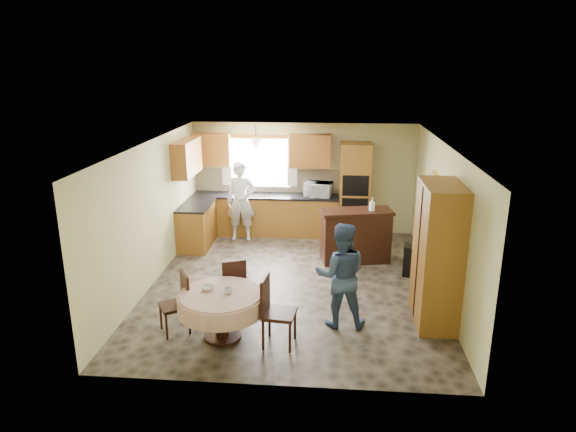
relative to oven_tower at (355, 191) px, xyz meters
The scene contains 36 objects.
floor 3.11m from the oven_tower, 113.15° to the right, with size 5.00×6.00×0.01m, color brown.
ceiling 3.26m from the oven_tower, 113.15° to the right, with size 5.00×6.00×0.01m, color white.
wall_back 1.21m from the oven_tower, 164.91° to the left, with size 5.00×0.02×2.50m, color tan.
wall_front 5.81m from the oven_tower, 101.43° to the right, with size 5.00×0.02×2.50m, color tan.
wall_left 4.54m from the oven_tower, 143.61° to the right, with size 0.02×6.00×2.50m, color tan.
wall_right 3.02m from the oven_tower, 63.35° to the right, with size 0.02×6.00×2.50m, color tan.
window 2.24m from the oven_tower, behind, with size 1.40×0.03×1.10m, color white.
curtain_left 2.97m from the oven_tower, behind, with size 0.22×0.02×1.15m, color white.
curtain_right 1.54m from the oven_tower, behind, with size 0.22×0.02×1.15m, color white.
base_cab_back 2.09m from the oven_tower, behind, with size 3.30×0.60×0.88m, color #AA722D.
counter_back 2.01m from the oven_tower, behind, with size 3.30×0.64×0.04m, color black.
base_cab_left 3.52m from the oven_tower, 165.12° to the right, with size 0.60×1.20×0.88m, color #AA722D.
counter_left 3.47m from the oven_tower, 165.12° to the right, with size 0.64×1.20×0.04m, color black.
backsplash 2.03m from the oven_tower, behind, with size 3.30×0.02×0.55m, color beige.
wall_cab_left 3.31m from the oven_tower, behind, with size 0.85×0.33×0.72m, color #AD712B.
wall_cab_right 1.32m from the oven_tower, behind, with size 0.90×0.33×0.72m, color #AD712B.
wall_cab_side 3.70m from the oven_tower, 165.67° to the right, with size 0.33×1.20×0.72m, color #AD712B.
oven_tower is the anchor object (origin of this frame).
oven_upper 0.37m from the oven_tower, 90.00° to the right, with size 0.56×0.01×0.45m, color black.
oven_lower 0.44m from the oven_tower, 90.00° to the right, with size 0.56×0.01×0.45m, color black.
pendant 2.40m from the oven_tower, behind, with size 0.36×0.36×0.18m, color beige.
sideboard 1.60m from the oven_tower, 90.72° to the right, with size 1.38×0.57×0.98m, color #34190E.
space_heater 2.49m from the oven_tower, 63.71° to the right, with size 0.42×0.29×0.57m, color black.
cupboard 3.97m from the oven_tower, 74.38° to the right, with size 0.56×1.12×2.14m, color #AA722D.
dining_table 5.07m from the oven_tower, 113.66° to the right, with size 1.23×1.23×0.70m.
chair_left 5.25m from the oven_tower, 120.96° to the right, with size 0.53×0.53×0.89m.
chair_back 4.37m from the oven_tower, 117.57° to the right, with size 0.52×0.52×0.91m.
chair_right 4.91m from the oven_tower, 105.13° to the right, with size 0.48×0.48×1.01m.
framed_picture 2.50m from the oven_tower, 57.20° to the right, with size 0.06×0.60×0.50m.
microwave 0.80m from the oven_tower, behind, with size 0.59×0.40×0.33m, color silver.
person_sink 2.51m from the oven_tower, behind, with size 0.63×0.42×1.73m, color silver.
person_dining 4.11m from the oven_tower, 94.90° to the right, with size 0.78×0.61×1.60m, color #344A73.
bowl_sideboard 1.56m from the oven_tower, 107.24° to the right, with size 0.23×0.23×0.06m, color #B2B2B2.
bottle_sideboard 1.52m from the oven_tower, 79.67° to the right, with size 0.12×0.12×0.32m, color silver.
cup_table 5.02m from the oven_tower, 112.53° to the right, with size 0.11×0.11×0.09m, color #B2B2B2.
bowl_table 5.06m from the oven_tower, 116.20° to the right, with size 0.18×0.18×0.06m, color #B2B2B2.
Camera 1 is at (0.62, -8.38, 3.82)m, focal length 32.00 mm.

